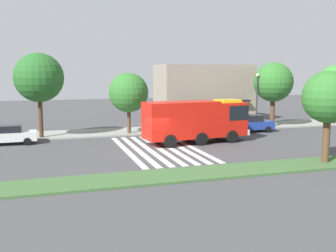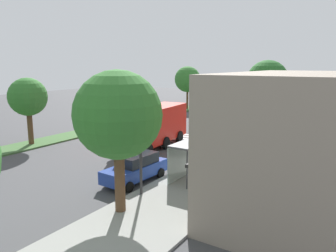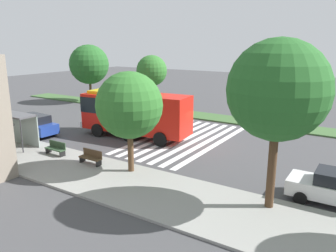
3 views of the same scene
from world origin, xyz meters
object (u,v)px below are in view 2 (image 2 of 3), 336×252
object	(u,v)px
bench_west_of_shelter	(230,147)
sidewalk_tree_far_west	(283,88)
transit_bus	(218,98)
median_tree_west	(28,97)
bench_near_shelter	(213,157)
median_tree_far_west	(188,79)
parked_car_mid	(254,118)
street_lamp	(140,134)
sidewalk_tree_center	(239,102)
parked_car_west	(289,103)
parked_car_east	(136,168)
sidewalk_tree_east	(118,116)
bus_stop_shelter	(187,152)
sidewalk_tree_west	(267,81)
fire_truck	(151,125)

from	to	relation	value
bench_west_of_shelter	sidewalk_tree_far_west	bearing A→B (deg)	-178.64
transit_bus	median_tree_west	size ratio (longest dim) A/B	1.66
median_tree_west	transit_bus	bearing A→B (deg)	170.01
bench_near_shelter	sidewalk_tree_far_west	xyz separation A→B (m)	(-21.72, -0.44, 3.84)
median_tree_far_west	median_tree_west	xyz separation A→B (m)	(29.39, 0.00, -0.50)
bench_west_of_shelter	parked_car_mid	bearing A→B (deg)	-169.26
bench_near_shelter	street_lamp	world-z (taller)	street_lamp
sidewalk_tree_far_west	sidewalk_tree_center	xyz separation A→B (m)	(15.47, 0.00, -0.29)
parked_car_west	parked_car_mid	bearing A→B (deg)	-1.86
street_lamp	sidewalk_tree_far_west	xyz separation A→B (m)	(-29.49, 0.40, 0.80)
median_tree_far_west	parked_car_east	bearing A→B (deg)	24.06
parked_car_west	transit_bus	size ratio (longest dim) A/B	0.46
parked_car_mid	median_tree_far_west	distance (m)	16.89
sidewalk_tree_far_west	sidewalk_tree_east	bearing A→B (deg)	0.00
transit_bus	bus_stop_shelter	bearing A→B (deg)	-160.61
parked_car_east	street_lamp	size ratio (longest dim) A/B	0.81
bus_stop_shelter	bench_west_of_shelter	distance (m)	7.47
transit_bus	sidewalk_tree_west	bearing A→B (deg)	-138.13
fire_truck	sidewalk_tree_east	size ratio (longest dim) A/B	1.36
median_tree_far_west	transit_bus	bearing A→B (deg)	97.33
parked_car_west	sidewalk_tree_center	distance (m)	29.54
median_tree_far_west	median_tree_west	distance (m)	29.39
bench_west_of_shelter	median_tree_far_west	size ratio (longest dim) A/B	0.23
sidewalk_tree_center	bench_west_of_shelter	bearing A→B (deg)	8.59
transit_bus	parked_car_west	bearing A→B (deg)	-44.90
street_lamp	sidewalk_tree_west	world-z (taller)	sidewalk_tree_west
sidewalk_tree_east	median_tree_far_west	size ratio (longest dim) A/B	1.01
sidewalk_tree_far_west	fire_truck	bearing A→B (deg)	-17.14
sidewalk_tree_center	median_tree_west	world-z (taller)	median_tree_west
bus_stop_shelter	street_lamp	bearing A→B (deg)	-12.42
parked_car_mid	median_tree_west	xyz separation A→B (m)	(21.04, -14.10, 3.61)
parked_car_mid	bench_west_of_shelter	world-z (taller)	parked_car_mid
sidewalk_tree_east	median_tree_far_west	world-z (taller)	sidewalk_tree_east
sidewalk_tree_far_west	sidewalk_tree_center	size ratio (longest dim) A/B	1.00
parked_car_mid	transit_bus	world-z (taller)	transit_bus
parked_car_mid	street_lamp	world-z (taller)	street_lamp
fire_truck	bench_west_of_shelter	size ratio (longest dim) A/B	5.99
bus_stop_shelter	median_tree_west	size ratio (longest dim) A/B	0.57
median_tree_west	sidewalk_tree_west	bearing A→B (deg)	138.36
parked_car_west	median_tree_far_west	xyz separation A→B (m)	(9.93, -14.10, 4.07)
bench_west_of_shelter	fire_truck	bearing A→B (deg)	-73.46
transit_bus	bench_west_of_shelter	distance (m)	25.67
fire_truck	median_tree_far_west	distance (m)	26.38
bus_stop_shelter	median_tree_far_west	distance (m)	34.14
sidewalk_tree_center	sidewalk_tree_east	bearing A→B (deg)	0.00
bench_near_shelter	sidewalk_tree_west	bearing A→B (deg)	-178.28
sidewalk_tree_east	bench_near_shelter	bearing A→B (deg)	177.50
bench_near_shelter	sidewalk_tree_east	xyz separation A→B (m)	(10.01, -0.44, 4.42)
sidewalk_tree_far_west	parked_car_west	bearing A→B (deg)	-170.94
bench_near_shelter	median_tree_west	bearing A→B (deg)	-77.23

